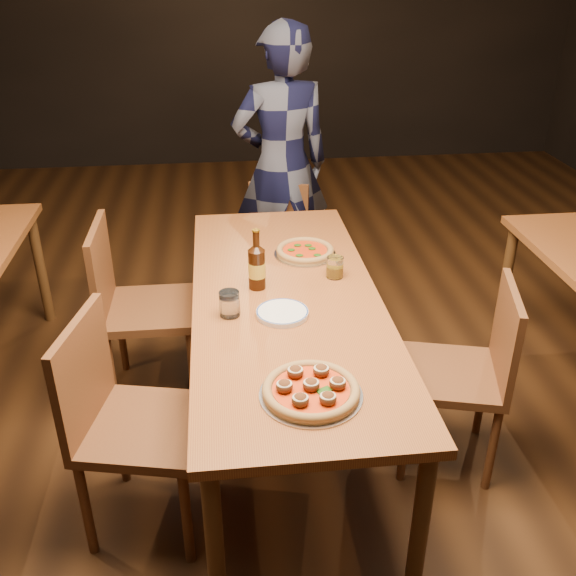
{
  "coord_description": "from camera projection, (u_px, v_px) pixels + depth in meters",
  "views": [
    {
      "loc": [
        -0.27,
        -2.39,
        2.07
      ],
      "look_at": [
        0.0,
        -0.05,
        0.82
      ],
      "focal_mm": 40.0,
      "sensor_mm": 36.0,
      "label": 1
    }
  ],
  "objects": [
    {
      "name": "amber_glass",
      "position": [
        335.0,
        267.0,
        2.89
      ],
      "size": [
        0.08,
        0.08,
        0.1
      ],
      "primitive_type": "cylinder",
      "color": "#9D7111",
      "rests_on": "table_main"
    },
    {
      "name": "beer_bottle",
      "position": [
        257.0,
        268.0,
        2.77
      ],
      "size": [
        0.08,
        0.08,
        0.27
      ],
      "rotation": [
        0.0,
        0.0,
        -0.42
      ],
      "color": "black",
      "rests_on": "table_main"
    },
    {
      "name": "chair_end",
      "position": [
        274.0,
        249.0,
        4.01
      ],
      "size": [
        0.47,
        0.47,
        0.81
      ],
      "primitive_type": null,
      "rotation": [
        0.0,
        0.0,
        -0.28
      ],
      "color": "#5C2E18",
      "rests_on": "ground"
    },
    {
      "name": "water_glass",
      "position": [
        229.0,
        304.0,
        2.58
      ],
      "size": [
        0.08,
        0.08,
        0.1
      ],
      "primitive_type": "cylinder",
      "color": "white",
      "rests_on": "table_main"
    },
    {
      "name": "plate_stack",
      "position": [
        282.0,
        313.0,
        2.6
      ],
      "size": [
        0.21,
        0.21,
        0.02
      ],
      "primitive_type": "cylinder",
      "color": "white",
      "rests_on": "table_main"
    },
    {
      "name": "pizza_meatball",
      "position": [
        311.0,
        390.0,
        2.13
      ],
      "size": [
        0.35,
        0.35,
        0.06
      ],
      "rotation": [
        0.0,
        0.0,
        -0.28
      ],
      "color": "#B7B7BF",
      "rests_on": "table_main"
    },
    {
      "name": "chair_main_sw",
      "position": [
        150.0,
        308.0,
        3.19
      ],
      "size": [
        0.46,
        0.46,
        0.98
      ],
      "primitive_type": null,
      "rotation": [
        0.0,
        0.0,
        1.57
      ],
      "color": "#5C2E18",
      "rests_on": "ground"
    },
    {
      "name": "room_shell",
      "position": [
        286.0,
        18.0,
        2.22
      ],
      "size": [
        9.0,
        9.0,
        9.0
      ],
      "color": "black",
      "rests_on": "ground"
    },
    {
      "name": "diner",
      "position": [
        282.0,
        166.0,
        4.02
      ],
      "size": [
        0.69,
        0.52,
        1.72
      ],
      "primitive_type": "imported",
      "rotation": [
        0.0,
        0.0,
        3.32
      ],
      "color": "black",
      "rests_on": "ground"
    },
    {
      "name": "chair_main_e",
      "position": [
        451.0,
        373.0,
        2.75
      ],
      "size": [
        0.52,
        0.52,
        0.91
      ],
      "primitive_type": null,
      "rotation": [
        0.0,
        0.0,
        -1.83
      ],
      "color": "#5C2E18",
      "rests_on": "ground"
    },
    {
      "name": "ground",
      "position": [
        287.0,
        433.0,
        3.09
      ],
      "size": [
        9.0,
        9.0,
        0.0
      ],
      "primitive_type": "plane",
      "color": "black"
    },
    {
      "name": "chair_main_nw",
      "position": [
        144.0,
        425.0,
        2.42
      ],
      "size": [
        0.53,
        0.53,
        0.96
      ],
      "primitive_type": null,
      "rotation": [
        0.0,
        0.0,
        1.35
      ],
      "color": "#5C2E18",
      "rests_on": "ground"
    },
    {
      "name": "pizza_margherita",
      "position": [
        305.0,
        251.0,
        3.11
      ],
      "size": [
        0.3,
        0.3,
        0.04
      ],
      "rotation": [
        0.0,
        0.0,
        0.04
      ],
      "color": "#B7B7BF",
      "rests_on": "table_main"
    },
    {
      "name": "table_main",
      "position": [
        287.0,
        311.0,
        2.78
      ],
      "size": [
        0.8,
        2.0,
        0.75
      ],
      "color": "brown",
      "rests_on": "ground"
    }
  ]
}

